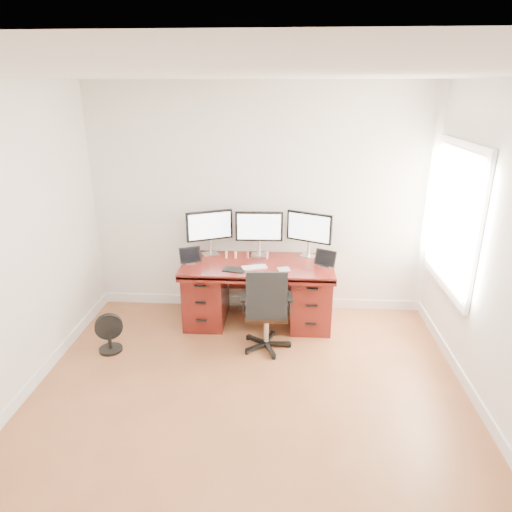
# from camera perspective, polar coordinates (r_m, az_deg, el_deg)

# --- Properties ---
(ground) EXTENTS (4.50, 4.50, 0.00)m
(ground) POSITION_cam_1_polar(r_m,az_deg,el_deg) (3.98, -1.44, -20.75)
(ground) COLOR brown
(ground) RESTS_ON ground
(back_wall) EXTENTS (4.00, 0.10, 2.70)m
(back_wall) POSITION_cam_1_polar(r_m,az_deg,el_deg) (5.40, 0.50, 6.76)
(back_wall) COLOR white
(back_wall) RESTS_ON ground
(desk) EXTENTS (1.70, 0.80, 0.75)m
(desk) POSITION_cam_1_polar(r_m,az_deg,el_deg) (5.31, 0.22, -4.31)
(desk) COLOR #511310
(desk) RESTS_ON ground
(office_chair) EXTENTS (0.54, 0.52, 0.93)m
(office_chair) POSITION_cam_1_polar(r_m,az_deg,el_deg) (4.80, 1.31, -8.42)
(office_chair) COLOR black
(office_chair) RESTS_ON ground
(floor_fan) EXTENTS (0.29, 0.24, 0.42)m
(floor_fan) POSITION_cam_1_polar(r_m,az_deg,el_deg) (5.07, -17.91, -9.23)
(floor_fan) COLOR black
(floor_fan) RESTS_ON ground
(monitor_left) EXTENTS (0.52, 0.26, 0.53)m
(monitor_left) POSITION_cam_1_polar(r_m,az_deg,el_deg) (5.35, -5.83, 3.61)
(monitor_left) COLOR silver
(monitor_left) RESTS_ON desk
(monitor_center) EXTENTS (0.55, 0.15, 0.53)m
(monitor_center) POSITION_cam_1_polar(r_m,az_deg,el_deg) (5.29, 0.38, 3.52)
(monitor_center) COLOR silver
(monitor_center) RESTS_ON desk
(monitor_right) EXTENTS (0.51, 0.27, 0.53)m
(monitor_right) POSITION_cam_1_polar(r_m,az_deg,el_deg) (5.29, 6.67, 3.38)
(monitor_right) COLOR silver
(monitor_right) RESTS_ON desk
(tablet_left) EXTENTS (0.25, 0.16, 0.19)m
(tablet_left) POSITION_cam_1_polar(r_m,az_deg,el_deg) (5.17, -8.24, -0.05)
(tablet_left) COLOR silver
(tablet_left) RESTS_ON desk
(tablet_right) EXTENTS (0.24, 0.17, 0.19)m
(tablet_right) POSITION_cam_1_polar(r_m,az_deg,el_deg) (5.09, 8.67, -0.42)
(tablet_right) COLOR silver
(tablet_right) RESTS_ON desk
(keyboard) EXTENTS (0.29, 0.19, 0.01)m
(keyboard) POSITION_cam_1_polar(r_m,az_deg,el_deg) (5.02, -0.20, -1.41)
(keyboard) COLOR silver
(keyboard) RESTS_ON desk
(trackpad) EXTENTS (0.16, 0.16, 0.01)m
(trackpad) POSITION_cam_1_polar(r_m,az_deg,el_deg) (4.98, 3.51, -1.67)
(trackpad) COLOR #B9BBC0
(trackpad) RESTS_ON desk
(drawing_tablet) EXTENTS (0.27, 0.20, 0.01)m
(drawing_tablet) POSITION_cam_1_polar(r_m,az_deg,el_deg) (4.97, -2.72, -1.71)
(drawing_tablet) COLOR black
(drawing_tablet) RESTS_ON desk
(phone) EXTENTS (0.16, 0.11, 0.01)m
(phone) POSITION_cam_1_polar(r_m,az_deg,el_deg) (5.11, 0.15, -1.02)
(phone) COLOR black
(phone) RESTS_ON desk
(figurine_yellow) EXTENTS (0.03, 0.03, 0.09)m
(figurine_yellow) POSITION_cam_1_polar(r_m,az_deg,el_deg) (5.30, -3.72, 0.22)
(figurine_yellow) COLOR tan
(figurine_yellow) RESTS_ON desk
(figurine_orange) EXTENTS (0.03, 0.03, 0.09)m
(figurine_orange) POSITION_cam_1_polar(r_m,az_deg,el_deg) (5.29, -2.56, 0.20)
(figurine_orange) COLOR #EC9354
(figurine_orange) RESTS_ON desk
(figurine_brown) EXTENTS (0.03, 0.03, 0.09)m
(figurine_brown) POSITION_cam_1_polar(r_m,az_deg,el_deg) (5.28, -1.05, 0.17)
(figurine_brown) COLOR brown
(figurine_brown) RESTS_ON desk
(figurine_pink) EXTENTS (0.03, 0.03, 0.09)m
(figurine_pink) POSITION_cam_1_polar(r_m,az_deg,el_deg) (5.27, 1.39, 0.11)
(figurine_pink) COLOR #E66A86
(figurine_pink) RESTS_ON desk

